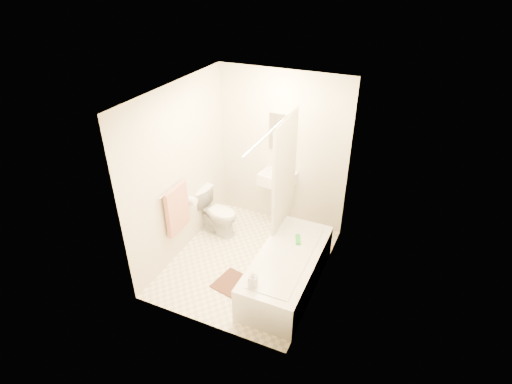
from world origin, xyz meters
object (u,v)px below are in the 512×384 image
at_px(bathtub, 287,270).
at_px(soap_bottle, 253,279).
at_px(toilet, 217,212).
at_px(bath_mat, 238,286).
at_px(sink, 278,196).

bearing_deg(bathtub, soap_bottle, -105.56).
bearing_deg(bathtub, toilet, 154.28).
height_order(bathtub, bath_mat, bathtub).
bearing_deg(toilet, soap_bottle, -128.27).
distance_m(toilet, soap_bottle, 1.80).
relative_size(sink, bath_mat, 1.68).
height_order(sink, bath_mat, sink).
distance_m(sink, bathtub, 1.43).
height_order(bathtub, soap_bottle, soap_bottle).
bearing_deg(sink, toilet, -133.94).
relative_size(bathtub, soap_bottle, 8.16).
distance_m(toilet, bath_mat, 1.31).
height_order(bath_mat, soap_bottle, soap_bottle).
bearing_deg(soap_bottle, sink, 103.17).
height_order(sink, soap_bottle, sink).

